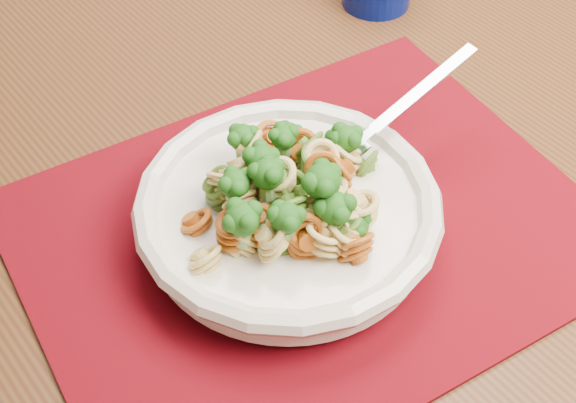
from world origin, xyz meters
name	(u,v)px	position (x,y,z in m)	size (l,w,h in m)	color
dining_table	(301,217)	(-0.42, 0.22, 0.62)	(1.54, 1.21, 0.71)	#4A2E14
placemat	(309,230)	(-0.46, 0.12, 0.72)	(0.44, 0.35, 0.00)	#5F0408
pasta_bowl	(288,212)	(-0.47, 0.13, 0.75)	(0.24, 0.24, 0.05)	silver
pasta_broccoli_heap	(288,196)	(-0.47, 0.13, 0.76)	(0.20, 0.20, 0.06)	tan
fork	(350,149)	(-0.41, 0.15, 0.76)	(0.19, 0.02, 0.01)	silver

